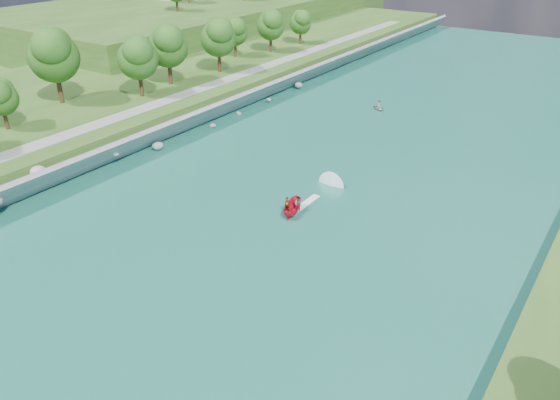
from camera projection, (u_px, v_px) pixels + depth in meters
The scene contains 8 objects.
ground at pixel (193, 271), 51.97m from camera, with size 260.00×260.00×0.00m, color #2D5119.
river_water at pixel (305, 193), 66.58m from camera, with size 55.00×240.00×0.10m, color #196050.
berm_west at pixel (51, 107), 90.85m from camera, with size 45.00×240.00×3.50m, color #2D5119.
ridge_west at pixel (203, 14), 160.72m from camera, with size 60.00×120.00×9.00m, color #2D5119.
riprap_bank at pixel (147, 139), 77.83m from camera, with size 3.89×236.00×4.05m.
riverside_path at pixel (121, 116), 81.24m from camera, with size 3.00×200.00×0.10m, color gray.
motorboat at pixel (300, 203), 62.64m from camera, with size 3.60×18.97×2.11m.
raft at pixel (379, 107), 94.96m from camera, with size 3.70×3.67×1.64m.
Camera 1 is at (31.09, -30.74, 30.06)m, focal length 35.00 mm.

